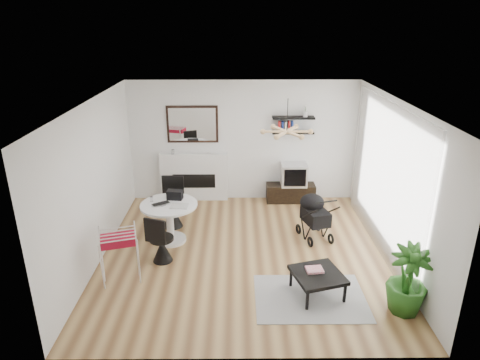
{
  "coord_description": "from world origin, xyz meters",
  "views": [
    {
      "loc": [
        -0.13,
        -6.63,
        3.95
      ],
      "look_at": [
        -0.08,
        0.4,
        1.25
      ],
      "focal_mm": 32.0,
      "sensor_mm": 36.0,
      "label": 1
    }
  ],
  "objects_px": {
    "drying_rack": "(120,257)",
    "stroller": "(314,218)",
    "tv_console": "(290,193)",
    "potted_plant": "(408,280)",
    "crt_tv": "(294,174)",
    "coffee_table": "(318,276)",
    "fireplace": "(194,171)",
    "dining_table": "(170,217)"
  },
  "relations": [
    {
      "from": "drying_rack",
      "to": "stroller",
      "type": "height_order",
      "value": "stroller"
    },
    {
      "from": "crt_tv",
      "to": "potted_plant",
      "type": "bearing_deg",
      "value": -73.96
    },
    {
      "from": "tv_console",
      "to": "potted_plant",
      "type": "distance_m",
      "value": 4.07
    },
    {
      "from": "dining_table",
      "to": "drying_rack",
      "type": "xyz_separation_m",
      "value": [
        -0.58,
        -1.33,
        -0.04
      ]
    },
    {
      "from": "dining_table",
      "to": "potted_plant",
      "type": "height_order",
      "value": "potted_plant"
    },
    {
      "from": "crt_tv",
      "to": "drying_rack",
      "type": "bearing_deg",
      "value": -134.38
    },
    {
      "from": "tv_console",
      "to": "crt_tv",
      "type": "distance_m",
      "value": 0.45
    },
    {
      "from": "tv_console",
      "to": "coffee_table",
      "type": "bearing_deg",
      "value": -90.13
    },
    {
      "from": "potted_plant",
      "to": "crt_tv",
      "type": "bearing_deg",
      "value": 106.04
    },
    {
      "from": "fireplace",
      "to": "dining_table",
      "type": "relative_size",
      "value": 2.07
    },
    {
      "from": "tv_console",
      "to": "dining_table",
      "type": "height_order",
      "value": "dining_table"
    },
    {
      "from": "tv_console",
      "to": "fireplace",
      "type": "bearing_deg",
      "value": 176.75
    },
    {
      "from": "crt_tv",
      "to": "coffee_table",
      "type": "bearing_deg",
      "value": -91.0
    },
    {
      "from": "tv_console",
      "to": "stroller",
      "type": "distance_m",
      "value": 1.71
    },
    {
      "from": "crt_tv",
      "to": "stroller",
      "type": "bearing_deg",
      "value": -83.67
    },
    {
      "from": "fireplace",
      "to": "potted_plant",
      "type": "relative_size",
      "value": 2.1
    },
    {
      "from": "drying_rack",
      "to": "coffee_table",
      "type": "relative_size",
      "value": 1.01
    },
    {
      "from": "coffee_table",
      "to": "drying_rack",
      "type": "bearing_deg",
      "value": 173.63
    },
    {
      "from": "dining_table",
      "to": "potted_plant",
      "type": "relative_size",
      "value": 1.01
    },
    {
      "from": "drying_rack",
      "to": "stroller",
      "type": "distance_m",
      "value": 3.59
    },
    {
      "from": "drying_rack",
      "to": "potted_plant",
      "type": "height_order",
      "value": "potted_plant"
    },
    {
      "from": "stroller",
      "to": "potted_plant",
      "type": "bearing_deg",
      "value": -83.44
    },
    {
      "from": "tv_console",
      "to": "potted_plant",
      "type": "relative_size",
      "value": 1.06
    },
    {
      "from": "dining_table",
      "to": "coffee_table",
      "type": "distance_m",
      "value": 2.96
    },
    {
      "from": "tv_console",
      "to": "crt_tv",
      "type": "bearing_deg",
      "value": -3.55
    },
    {
      "from": "tv_console",
      "to": "stroller",
      "type": "bearing_deg",
      "value": -81.91
    },
    {
      "from": "tv_console",
      "to": "crt_tv",
      "type": "relative_size",
      "value": 1.93
    },
    {
      "from": "crt_tv",
      "to": "stroller",
      "type": "relative_size",
      "value": 0.61
    },
    {
      "from": "drying_rack",
      "to": "coffee_table",
      "type": "bearing_deg",
      "value": -22.82
    },
    {
      "from": "crt_tv",
      "to": "potted_plant",
      "type": "height_order",
      "value": "potted_plant"
    },
    {
      "from": "dining_table",
      "to": "potted_plant",
      "type": "distance_m",
      "value": 4.17
    },
    {
      "from": "tv_console",
      "to": "coffee_table",
      "type": "relative_size",
      "value": 1.26
    },
    {
      "from": "crt_tv",
      "to": "dining_table",
      "type": "xyz_separation_m",
      "value": [
        -2.51,
        -1.83,
        -0.15
      ]
    },
    {
      "from": "potted_plant",
      "to": "tv_console",
      "type": "bearing_deg",
      "value": 106.75
    },
    {
      "from": "stroller",
      "to": "coffee_table",
      "type": "xyz_separation_m",
      "value": [
        -0.25,
        -1.81,
        -0.07
      ]
    },
    {
      "from": "tv_console",
      "to": "coffee_table",
      "type": "xyz_separation_m",
      "value": [
        -0.01,
        -3.5,
        0.13
      ]
    },
    {
      "from": "stroller",
      "to": "drying_rack",
      "type": "bearing_deg",
      "value": -172.08
    },
    {
      "from": "dining_table",
      "to": "drying_rack",
      "type": "distance_m",
      "value": 1.45
    },
    {
      "from": "tv_console",
      "to": "potted_plant",
      "type": "bearing_deg",
      "value": -73.25
    },
    {
      "from": "dining_table",
      "to": "potted_plant",
      "type": "xyz_separation_m",
      "value": [
        3.62,
        -2.06,
        0.01
      ]
    },
    {
      "from": "drying_rack",
      "to": "tv_console",
      "type": "bearing_deg",
      "value": 29.69
    },
    {
      "from": "dining_table",
      "to": "stroller",
      "type": "height_order",
      "value": "stroller"
    }
  ]
}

